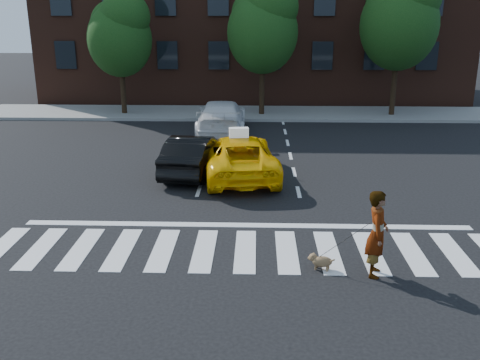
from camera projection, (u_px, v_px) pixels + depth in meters
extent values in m
plane|color=black|center=(245.00, 251.00, 12.90)|extent=(120.00, 120.00, 0.00)
cube|color=silver|center=(245.00, 251.00, 12.90)|extent=(13.00, 2.40, 0.01)
cube|color=silver|center=(247.00, 225.00, 14.42)|extent=(12.00, 0.30, 0.01)
cube|color=slate|center=(252.00, 113.00, 29.53)|extent=(30.00, 4.00, 0.15)
cube|color=#462419|center=(254.00, 2.00, 34.86)|extent=(26.00, 10.00, 12.00)
cylinder|color=black|center=(123.00, 86.00, 28.80)|extent=(0.28, 0.28, 3.25)
ellipsoid|color=black|center=(120.00, 40.00, 28.06)|extent=(3.38, 3.38, 3.89)
sphere|color=black|center=(125.00, 17.00, 27.50)|extent=(2.60, 2.60, 2.60)
sphere|color=black|center=(113.00, 23.00, 28.05)|extent=(2.34, 2.34, 2.34)
cylinder|color=black|center=(262.00, 84.00, 28.52)|extent=(0.28, 0.28, 3.55)
ellipsoid|color=black|center=(263.00, 33.00, 27.72)|extent=(3.69, 3.69, 4.25)
sphere|color=black|center=(271.00, 7.00, 27.13)|extent=(2.84, 2.84, 2.84)
sphere|color=black|center=(256.00, 14.00, 27.69)|extent=(2.56, 2.56, 2.56)
cylinder|color=black|center=(394.00, 81.00, 28.27)|extent=(0.28, 0.28, 3.85)
ellipsoid|color=black|center=(399.00, 25.00, 27.40)|extent=(4.00, 4.00, 4.60)
sphere|color=black|center=(393.00, 5.00, 27.34)|extent=(2.77, 2.77, 2.77)
imported|color=#FDBE05|center=(239.00, 156.00, 18.52)|extent=(3.01, 5.41, 1.43)
imported|color=black|center=(193.00, 154.00, 18.85)|extent=(1.96, 4.31, 1.37)
imported|color=silver|center=(221.00, 117.00, 24.81)|extent=(2.27, 5.39, 1.55)
imported|color=#999999|center=(377.00, 234.00, 11.47)|extent=(0.61, 0.79, 1.94)
ellipsoid|color=olive|center=(322.00, 262.00, 11.92)|extent=(0.50, 0.38, 0.25)
sphere|color=olive|center=(313.00, 257.00, 11.98)|extent=(0.24, 0.24, 0.18)
sphere|color=olive|center=(310.00, 258.00, 12.02)|extent=(0.11, 0.11, 0.09)
cylinder|color=olive|center=(332.00, 261.00, 11.82)|extent=(0.13, 0.08, 0.11)
sphere|color=olive|center=(314.00, 254.00, 12.02)|extent=(0.08, 0.08, 0.07)
sphere|color=olive|center=(312.00, 256.00, 11.91)|extent=(0.08, 0.08, 0.07)
cylinder|color=olive|center=(316.00, 267.00, 11.96)|extent=(0.06, 0.06, 0.12)
cylinder|color=olive|center=(317.00, 265.00, 12.06)|extent=(0.06, 0.06, 0.12)
cylinder|color=olive|center=(327.00, 269.00, 11.86)|extent=(0.06, 0.06, 0.12)
cylinder|color=olive|center=(328.00, 267.00, 11.96)|extent=(0.06, 0.06, 0.12)
cube|color=white|center=(239.00, 132.00, 18.06)|extent=(0.68, 0.36, 0.32)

